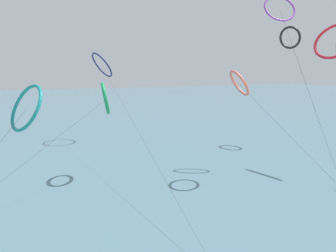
# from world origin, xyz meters

# --- Properties ---
(sea_water) EXTENTS (400.00, 200.00, 0.08)m
(sea_water) POSITION_xyz_m (0.00, 106.65, 0.04)
(sea_water) COLOR slate
(sea_water) RESTS_ON ground
(kite_teal) EXTENTS (10.48, 5.07, 12.26)m
(kite_teal) POSITION_xyz_m (-12.98, 22.74, 10.19)
(kite_teal) COLOR teal
(kite_teal) RESTS_ON ground
(kite_crimson) EXTENTS (7.39, 10.33, 19.56)m
(kite_crimson) POSITION_xyz_m (24.13, 23.16, 17.10)
(kite_crimson) COLOR red
(kite_crimson) RESTS_ON ground
(kite_coral) EXTENTS (10.46, 10.05, 13.48)m
(kite_coral) POSITION_xyz_m (10.06, 23.94, 11.87)
(kite_coral) COLOR #EA7260
(kite_coral) RESTS_ON ground
(kite_emerald) EXTENTS (17.72, 12.58, 11.99)m
(kite_emerald) POSITION_xyz_m (-4.54, 30.97, 9.96)
(kite_emerald) COLOR #199351
(kite_emerald) RESTS_ON ground
(kite_charcoal) EXTENTS (11.14, 22.42, 20.83)m
(kite_charcoal) POSITION_xyz_m (28.86, 36.21, 18.84)
(kite_charcoal) COLOR black
(kite_charcoal) RESTS_ON ground
(kite_navy) EXTENTS (4.38, 46.73, 16.53)m
(kite_navy) POSITION_xyz_m (-1.17, 51.29, 14.19)
(kite_navy) COLOR navy
(kite_navy) RESTS_ON ground
(kite_violet) EXTENTS (4.92, 13.78, 23.45)m
(kite_violet) POSITION_xyz_m (18.79, 27.83, 21.51)
(kite_violet) COLOR purple
(kite_violet) RESTS_ON ground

